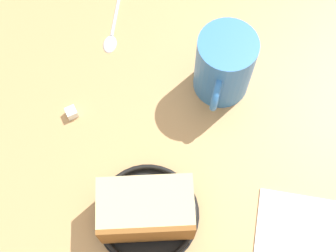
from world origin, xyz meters
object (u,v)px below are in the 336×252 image
(teaspoon, at_px, (112,33))
(sugar_cube, at_px, (72,113))
(tea_mug, at_px, (224,66))
(folded_napkin, at_px, (304,236))
(small_plate, at_px, (147,214))
(cake_slice, at_px, (146,210))

(teaspoon, height_order, sugar_cube, sugar_cube)
(tea_mug, xyz_separation_m, teaspoon, (0.10, 0.15, -0.05))
(tea_mug, relative_size, sugar_cube, 7.45)
(tea_mug, height_order, folded_napkin, tea_mug)
(small_plate, relative_size, cake_slice, 1.13)
(folded_napkin, distance_m, sugar_cube, 0.35)
(cake_slice, xyz_separation_m, tea_mug, (0.18, -0.12, 0.01))
(small_plate, distance_m, cake_slice, 0.04)
(small_plate, distance_m, tea_mug, 0.22)
(cake_slice, bearing_deg, tea_mug, -34.44)
(cake_slice, distance_m, folded_napkin, 0.20)
(cake_slice, bearing_deg, teaspoon, 5.21)
(tea_mug, height_order, teaspoon, tea_mug)
(tea_mug, relative_size, teaspoon, 0.92)
(teaspoon, height_order, folded_napkin, teaspoon)
(small_plate, height_order, folded_napkin, small_plate)
(cake_slice, height_order, folded_napkin, cake_slice)
(cake_slice, height_order, tea_mug, tea_mug)
(teaspoon, distance_m, sugar_cube, 0.14)
(tea_mug, distance_m, teaspoon, 0.19)
(small_plate, xyz_separation_m, tea_mug, (0.18, -0.12, 0.05))
(cake_slice, xyz_separation_m, sugar_cube, (0.16, 0.09, -0.04))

